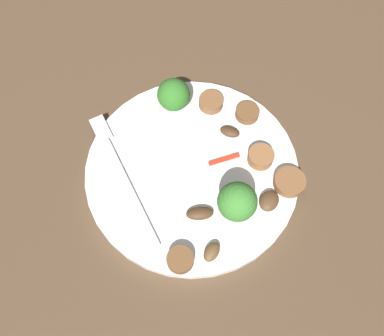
# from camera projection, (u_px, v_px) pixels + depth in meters

# --- Properties ---
(ground_plane) EXTENTS (1.40, 1.40, 0.00)m
(ground_plane) POSITION_uv_depth(u_px,v_px,m) (192.00, 173.00, 0.47)
(ground_plane) COLOR #4C3826
(plate) EXTENTS (0.25, 0.25, 0.01)m
(plate) POSITION_uv_depth(u_px,v_px,m) (192.00, 170.00, 0.47)
(plate) COLOR white
(plate) RESTS_ON ground_plane
(fork) EXTENTS (0.18, 0.03, 0.00)m
(fork) POSITION_uv_depth(u_px,v_px,m) (120.00, 167.00, 0.46)
(fork) COLOR silver
(fork) RESTS_ON plate
(broccoli_floret_0) EXTENTS (0.04, 0.04, 0.06)m
(broccoli_floret_0) POSITION_uv_depth(u_px,v_px,m) (237.00, 202.00, 0.41)
(broccoli_floret_0) COLOR #408630
(broccoli_floret_0) RESTS_ON plate
(broccoli_floret_1) EXTENTS (0.04, 0.04, 0.05)m
(broccoli_floret_1) POSITION_uv_depth(u_px,v_px,m) (174.00, 95.00, 0.47)
(broccoli_floret_1) COLOR #347525
(broccoli_floret_1) RESTS_ON plate
(sausage_slice_0) EXTENTS (0.04, 0.04, 0.01)m
(sausage_slice_0) POSITION_uv_depth(u_px,v_px,m) (211.00, 102.00, 0.50)
(sausage_slice_0) COLOR brown
(sausage_slice_0) RESTS_ON plate
(sausage_slice_1) EXTENTS (0.05, 0.05, 0.01)m
(sausage_slice_1) POSITION_uv_depth(u_px,v_px,m) (289.00, 182.00, 0.45)
(sausage_slice_1) COLOR brown
(sausage_slice_1) RESTS_ON plate
(sausage_slice_2) EXTENTS (0.03, 0.03, 0.01)m
(sausage_slice_2) POSITION_uv_depth(u_px,v_px,m) (180.00, 260.00, 0.41)
(sausage_slice_2) COLOR brown
(sausage_slice_2) RESTS_ON plate
(sausage_slice_3) EXTENTS (0.04, 0.04, 0.01)m
(sausage_slice_3) POSITION_uv_depth(u_px,v_px,m) (261.00, 157.00, 0.46)
(sausage_slice_3) COLOR brown
(sausage_slice_3) RESTS_ON plate
(sausage_slice_4) EXTENTS (0.03, 0.03, 0.01)m
(sausage_slice_4) POSITION_uv_depth(u_px,v_px,m) (247.00, 113.00, 0.49)
(sausage_slice_4) COLOR brown
(sausage_slice_4) RESTS_ON plate
(mushroom_0) EXTENTS (0.03, 0.03, 0.01)m
(mushroom_0) POSITION_uv_depth(u_px,v_px,m) (269.00, 201.00, 0.44)
(mushroom_0) COLOR #4C331E
(mushroom_0) RESTS_ON plate
(mushroom_1) EXTENTS (0.03, 0.03, 0.01)m
(mushroom_1) POSITION_uv_depth(u_px,v_px,m) (200.00, 213.00, 0.43)
(mushroom_1) COLOR #422B19
(mushroom_1) RESTS_ON plate
(mushroom_2) EXTENTS (0.03, 0.03, 0.01)m
(mushroom_2) POSITION_uv_depth(u_px,v_px,m) (230.00, 132.00, 0.48)
(mushroom_2) COLOR #422B19
(mushroom_2) RESTS_ON plate
(mushroom_3) EXTENTS (0.02, 0.03, 0.01)m
(mushroom_3) POSITION_uv_depth(u_px,v_px,m) (212.00, 252.00, 0.42)
(mushroom_3) COLOR brown
(mushroom_3) RESTS_ON plate
(pepper_strip_0) EXTENTS (0.01, 0.04, 0.00)m
(pepper_strip_0) POSITION_uv_depth(u_px,v_px,m) (224.00, 159.00, 0.47)
(pepper_strip_0) COLOR red
(pepper_strip_0) RESTS_ON plate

